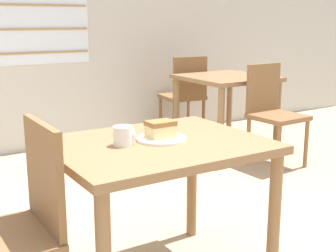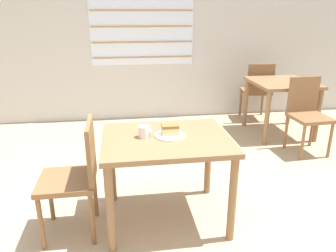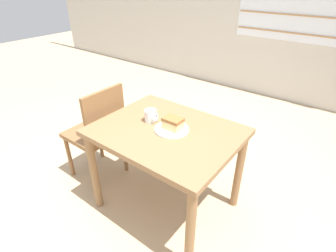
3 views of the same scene
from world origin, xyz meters
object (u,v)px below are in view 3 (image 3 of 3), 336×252
at_px(plate, 172,129).
at_px(cake_slice, 173,123).
at_px(coffee_mug, 151,116).
at_px(dining_table_near, 166,143).
at_px(chair_near_window, 98,131).

relative_size(plate, cake_slice, 1.83).
xyz_separation_m(cake_slice, coffee_mug, (-0.20, -0.00, -0.01)).
bearing_deg(plate, coffee_mug, 177.38).
bearing_deg(cake_slice, coffee_mug, -179.38).
relative_size(dining_table_near, cake_slice, 7.52).
height_order(plate, coffee_mug, coffee_mug).
bearing_deg(chair_near_window, dining_table_near, 95.71).
bearing_deg(chair_near_window, plate, 96.87).
distance_m(cake_slice, coffee_mug, 0.20).
height_order(cake_slice, coffee_mug, cake_slice).
height_order(chair_near_window, cake_slice, chair_near_window).
bearing_deg(cake_slice, plate, -101.13).
distance_m(plate, coffee_mug, 0.20).
bearing_deg(cake_slice, dining_table_near, -139.74).
relative_size(chair_near_window, plate, 3.76).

